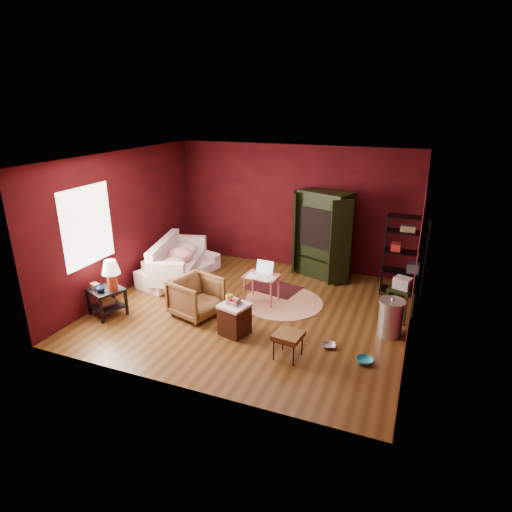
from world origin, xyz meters
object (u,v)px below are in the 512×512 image
(sofa, at_px, (179,263))
(hamper, at_px, (235,318))
(side_table, at_px, (109,282))
(wire_shelving, at_px, (406,253))
(laptop_desk, at_px, (262,278))
(tv_armoire, at_px, (323,233))
(armchair, at_px, (196,295))

(sofa, distance_m, hamper, 2.71)
(side_table, bearing_deg, wire_shelving, 30.44)
(hamper, height_order, wire_shelving, wire_shelving)
(side_table, bearing_deg, laptop_desk, 33.07)
(side_table, bearing_deg, tv_armoire, 46.41)
(sofa, distance_m, armchair, 1.80)
(armchair, bearing_deg, wire_shelving, -40.21)
(side_table, distance_m, wire_shelving, 5.61)
(sofa, height_order, armchair, armchair)
(sofa, relative_size, tv_armoire, 1.00)
(armchair, bearing_deg, tv_armoire, -15.67)
(sofa, xyz_separation_m, side_table, (-0.26, -1.91, 0.26))
(tv_armoire, bearing_deg, hamper, -82.01)
(hamper, bearing_deg, wire_shelving, 46.86)
(tv_armoire, relative_size, wire_shelving, 1.16)
(sofa, bearing_deg, armchair, -124.92)
(armchair, height_order, laptop_desk, laptop_desk)
(sofa, distance_m, laptop_desk, 2.12)
(tv_armoire, bearing_deg, sofa, -133.20)
(armchair, xyz_separation_m, side_table, (-1.44, -0.56, 0.24))
(side_table, height_order, hamper, side_table)
(laptop_desk, height_order, tv_armoire, tv_armoire)
(side_table, xyz_separation_m, wire_shelving, (4.83, 2.84, 0.26))
(tv_armoire, height_order, wire_shelving, tv_armoire)
(hamper, xyz_separation_m, tv_armoire, (0.73, 3.05, 0.71))
(sofa, distance_m, side_table, 1.95)
(wire_shelving, bearing_deg, sofa, -167.79)
(laptop_desk, bearing_deg, side_table, -142.95)
(sofa, bearing_deg, side_table, -173.82)
(armchair, bearing_deg, sofa, 56.94)
(armchair, distance_m, tv_armoire, 3.22)
(hamper, xyz_separation_m, wire_shelving, (2.47, 2.64, 0.61))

